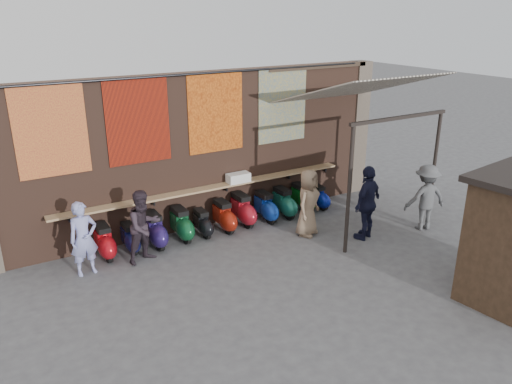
% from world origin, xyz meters
% --- Properties ---
extents(ground, '(70.00, 70.00, 0.00)m').
position_xyz_m(ground, '(0.00, 0.00, 0.00)').
color(ground, '#474749').
rests_on(ground, ground).
extents(brick_wall, '(10.00, 0.40, 4.00)m').
position_xyz_m(brick_wall, '(0.00, 2.70, 2.00)').
color(brick_wall, brown).
rests_on(brick_wall, ground).
extents(pier_right, '(0.50, 0.50, 4.00)m').
position_xyz_m(pier_right, '(5.20, 2.70, 2.00)').
color(pier_right, '#4C4238').
rests_on(pier_right, ground).
extents(eating_counter, '(8.00, 0.32, 0.05)m').
position_xyz_m(eating_counter, '(0.00, 2.33, 1.10)').
color(eating_counter, '#9E7A51').
rests_on(eating_counter, brick_wall).
extents(shelf_box, '(0.61, 0.30, 0.24)m').
position_xyz_m(shelf_box, '(0.82, 2.30, 1.25)').
color(shelf_box, white).
rests_on(shelf_box, eating_counter).
extents(tapestry_redgold, '(1.50, 0.02, 2.00)m').
position_xyz_m(tapestry_redgold, '(-3.60, 2.48, 3.00)').
color(tapestry_redgold, maroon).
rests_on(tapestry_redgold, brick_wall).
extents(tapestry_sun, '(1.50, 0.02, 2.00)m').
position_xyz_m(tapestry_sun, '(-1.70, 2.48, 3.00)').
color(tapestry_sun, red).
rests_on(tapestry_sun, brick_wall).
extents(tapestry_orange, '(1.50, 0.02, 2.00)m').
position_xyz_m(tapestry_orange, '(0.30, 2.48, 3.00)').
color(tapestry_orange, orange).
rests_on(tapestry_orange, brick_wall).
extents(tapestry_multi, '(1.50, 0.02, 2.00)m').
position_xyz_m(tapestry_multi, '(2.30, 2.48, 3.00)').
color(tapestry_multi, '#275691').
rests_on(tapestry_multi, brick_wall).
extents(hang_rail, '(9.50, 0.06, 0.06)m').
position_xyz_m(hang_rail, '(0.00, 2.47, 3.98)').
color(hang_rail, black).
rests_on(hang_rail, brick_wall).
extents(scooter_stool_0, '(0.37, 0.83, 0.79)m').
position_xyz_m(scooter_stool_0, '(-2.86, 2.03, 0.39)').
color(scooter_stool_0, '#B40D16').
rests_on(scooter_stool_0, ground).
extents(scooter_stool_1, '(0.32, 0.72, 0.68)m').
position_xyz_m(scooter_stool_1, '(-2.26, 2.03, 0.34)').
color(scooter_stool_1, '#121544').
rests_on(scooter_stool_1, ground).
extents(scooter_stool_2, '(0.39, 0.88, 0.83)m').
position_xyz_m(scooter_stool_2, '(-1.66, 1.99, 0.42)').
color(scooter_stool_2, '#261855').
rests_on(scooter_stool_2, ground).
extents(scooter_stool_3, '(0.39, 0.86, 0.81)m').
position_xyz_m(scooter_stool_3, '(-0.96, 2.02, 0.41)').
color(scooter_stool_3, '#0E4925').
rests_on(scooter_stool_3, ground).
extents(scooter_stool_4, '(0.32, 0.71, 0.67)m').
position_xyz_m(scooter_stool_4, '(-0.42, 1.96, 0.34)').
color(scooter_stool_4, black).
rests_on(scooter_stool_4, ground).
extents(scooter_stool_5, '(0.38, 0.84, 0.80)m').
position_xyz_m(scooter_stool_5, '(0.19, 1.96, 0.40)').
color(scooter_stool_5, maroon).
rests_on(scooter_stool_5, ground).
extents(scooter_stool_6, '(0.40, 0.88, 0.84)m').
position_xyz_m(scooter_stool_6, '(0.80, 2.04, 0.42)').
color(scooter_stool_6, maroon).
rests_on(scooter_stool_6, ground).
extents(scooter_stool_7, '(0.37, 0.83, 0.79)m').
position_xyz_m(scooter_stool_7, '(1.46, 1.97, 0.40)').
color(scooter_stool_7, navy).
rests_on(scooter_stool_7, ground).
extents(scooter_stool_8, '(0.38, 0.84, 0.80)m').
position_xyz_m(scooter_stool_8, '(2.06, 1.96, 0.40)').
color(scooter_stool_8, '#18624F').
rests_on(scooter_stool_8, ground).
extents(scooter_stool_9, '(0.37, 0.82, 0.78)m').
position_xyz_m(scooter_stool_9, '(2.73, 2.03, 0.39)').
color(scooter_stool_9, '#0D5F1C').
rests_on(scooter_stool_9, ground).
extents(scooter_stool_10, '(0.32, 0.71, 0.68)m').
position_xyz_m(scooter_stool_10, '(3.26, 1.96, 0.34)').
color(scooter_stool_10, navy).
rests_on(scooter_stool_10, ground).
extents(diner_left, '(0.64, 0.46, 1.65)m').
position_xyz_m(diner_left, '(-3.40, 1.50, 0.83)').
color(diner_left, '#9196D3').
rests_on(diner_left, ground).
extents(diner_right, '(0.97, 0.85, 1.70)m').
position_xyz_m(diner_right, '(-2.09, 1.40, 0.85)').
color(diner_right, '#2D232C').
rests_on(diner_right, ground).
extents(shopper_navy, '(1.20, 0.81, 1.89)m').
position_xyz_m(shopper_navy, '(3.04, -0.25, 0.95)').
color(shopper_navy, black).
rests_on(shopper_navy, ground).
extents(shopper_grey, '(1.26, 0.93, 1.74)m').
position_xyz_m(shopper_grey, '(4.74, -0.59, 0.87)').
color(shopper_grey, '#525457').
rests_on(shopper_grey, ground).
extents(shopper_tan, '(1.01, 0.89, 1.73)m').
position_xyz_m(shopper_tan, '(1.91, 0.67, 0.87)').
color(shopper_tan, '#876E56').
rests_on(shopper_tan, ground).
extents(stall_sign, '(1.19, 0.20, 0.50)m').
position_xyz_m(stall_sign, '(3.70, -3.08, 1.79)').
color(stall_sign, gold).
rests_on(stall_sign, market_stall).
extents(stall_shelf, '(1.89, 0.35, 0.06)m').
position_xyz_m(stall_shelf, '(3.70, -3.08, 0.90)').
color(stall_shelf, '#473321').
rests_on(stall_shelf, market_stall).
extents(awning_canvas, '(3.20, 3.28, 0.97)m').
position_xyz_m(awning_canvas, '(3.50, 0.90, 3.55)').
color(awning_canvas, beige).
rests_on(awning_canvas, brick_wall).
extents(awning_ledger, '(3.30, 0.08, 0.12)m').
position_xyz_m(awning_ledger, '(3.50, 2.49, 3.95)').
color(awning_ledger, '#33261C').
rests_on(awning_ledger, brick_wall).
extents(awning_header, '(3.00, 0.08, 0.08)m').
position_xyz_m(awning_header, '(3.50, -0.60, 3.08)').
color(awning_header, black).
rests_on(awning_header, awning_post_left).
extents(awning_post_left, '(0.09, 0.09, 3.10)m').
position_xyz_m(awning_post_left, '(2.10, -0.60, 1.55)').
color(awning_post_left, black).
rests_on(awning_post_left, ground).
extents(awning_post_right, '(0.09, 0.09, 3.10)m').
position_xyz_m(awning_post_right, '(4.90, -0.60, 1.55)').
color(awning_post_right, black).
rests_on(awning_post_right, ground).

